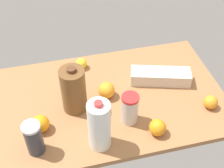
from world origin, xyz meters
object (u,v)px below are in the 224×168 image
Objects in this scene: shaker_bottle at (34,138)px; chocolate_milk_jug at (74,90)px; orange_far_back at (40,124)px; orange_near_front at (158,127)px; milk_jug at (99,125)px; lemon_beside_bowl at (81,64)px; egg_carton at (160,77)px; orange_loose at (211,102)px; orange_by_jug at (107,90)px; tumbler_cup at (130,109)px.

chocolate_milk_jug reaches higher than shaker_bottle.
orange_far_back is 1.04× the size of orange_near_front.
milk_jug reaches higher than lemon_beside_bowl.
chocolate_milk_jug is at bearing 29.74° from orange_far_back.
egg_carton is 1.17× the size of milk_jug.
shaker_bottle is 0.62× the size of milk_jug.
egg_carton is at bearing 15.21° from orange_far_back.
orange_loose is at bearing -38.16° from lemon_beside_bowl.
orange_far_back is 38.47cm from orange_by_jug.
milk_jug is at bearing -124.85° from egg_carton.
chocolate_milk_jug is at bearing 45.76° from shaker_bottle.
milk_jug is 32.01cm from orange_by_jug.
shaker_bottle reaches higher than orange_loose.
orange_loose is (85.70, -6.00, -0.68)cm from orange_far_back.
egg_carton is at bearing 7.20° from orange_by_jug.
shaker_bottle reaches higher than orange_by_jug.
orange_far_back is 85.91cm from orange_loose.
shaker_bottle is 12.66cm from orange_far_back.
orange_by_jug is at bearing 157.90° from orange_loose.
orange_by_jug is at bearing 33.57° from shaker_bottle.
lemon_beside_bowl is at bearing 168.08° from egg_carton.
orange_far_back is (-18.19, -10.40, -8.30)cm from chocolate_milk_jug.
orange_near_front reaches higher than orange_loose.
lemon_beside_bowl is at bearing 60.22° from shaker_bottle.
shaker_bottle is 29.35cm from milk_jug.
orange_near_front is (35.31, -25.75, -8.47)cm from chocolate_milk_jug.
orange_loose is 33.53cm from orange_near_front.
orange_near_front is 1.28× the size of lemon_beside_bowl.
orange_far_back is at bearing 176.00° from orange_loose.
tumbler_cup is at bearing -70.10° from lemon_beside_bowl.
lemon_beside_bowl is at bearing 74.33° from chocolate_milk_jug.
lemon_beside_bowl is (-59.08, 46.43, -0.40)cm from orange_loose.
egg_carton is 3.75× the size of orange_by_jug.
egg_carton is at bearing -28.53° from lemon_beside_bowl.
orange_by_jug is at bearing -156.18° from egg_carton.
milk_jug is 3.20× the size of orange_by_jug.
egg_carton is 5.16× the size of lemon_beside_bowl.
orange_by_jug is at bearing 71.14° from milk_jug.
orange_near_front is (27.74, -0.56, -9.17)cm from milk_jug.
shaker_bottle is at bearing -104.94° from orange_far_back.
orange_loose is at bearing 3.49° from shaker_bottle.
milk_jug reaches higher than chocolate_milk_jug.
milk_jug is (-41.56, -33.10, 9.59)cm from egg_carton.
shaker_bottle reaches higher than tumbler_cup.
shaker_bottle is 2.00× the size of orange_by_jug.
orange_by_jug reaches higher than orange_loose.
tumbler_cup is at bearing 8.66° from shaker_bottle.
chocolate_milk_jug is 3.04× the size of orange_by_jug.
milk_jug reaches higher than orange_by_jug.
orange_far_back is at bearing -123.36° from lemon_beside_bowl.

